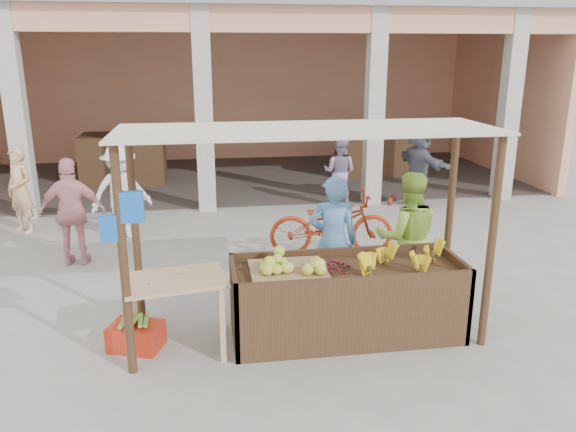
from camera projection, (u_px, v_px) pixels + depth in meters
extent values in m
plane|color=gray|center=(303.00, 337.00, 6.44)|extent=(60.00, 60.00, 0.00)
cube|color=#EBA27B|center=(236.00, 92.00, 16.69)|extent=(14.00, 0.20, 4.00)
cube|color=#EBA27B|center=(502.00, 96.00, 14.94)|extent=(0.20, 6.00, 4.00)
cube|color=#EBA27B|center=(253.00, 19.00, 10.74)|extent=(14.00, 0.30, 0.50)
cube|color=gray|center=(241.00, 10.00, 13.35)|extent=(14.40, 6.40, 0.20)
cube|color=beige|center=(17.00, 115.00, 10.59)|extent=(0.35, 0.35, 4.00)
cube|color=beige|center=(204.00, 112.00, 11.09)|extent=(0.35, 0.35, 4.00)
cube|color=beige|center=(374.00, 109.00, 11.60)|extent=(0.35, 0.35, 4.00)
cube|color=beige|center=(509.00, 107.00, 12.03)|extent=(0.35, 0.35, 4.00)
cube|color=#48301C|center=(124.00, 159.00, 13.90)|extent=(2.00, 1.20, 1.20)
cube|color=#48301C|center=(377.00, 152.00, 14.84)|extent=(2.00, 1.20, 1.20)
cube|color=#48301C|center=(346.00, 302.00, 6.40)|extent=(2.60, 0.95, 0.80)
cylinder|color=#48301C|center=(124.00, 265.00, 5.42)|extent=(0.09, 0.09, 2.35)
cylinder|color=#48301C|center=(491.00, 245.00, 5.97)|extent=(0.09, 0.09, 2.35)
cylinder|color=#48301C|center=(135.00, 232.00, 6.41)|extent=(0.09, 0.09, 2.35)
cylinder|color=#48301C|center=(450.00, 217.00, 6.96)|extent=(0.09, 0.09, 2.35)
cube|color=beige|center=(308.00, 130.00, 5.86)|extent=(4.00, 1.35, 0.03)
cube|color=blue|center=(132.00, 207.00, 5.27)|extent=(0.22, 0.08, 0.30)
cube|color=blue|center=(110.00, 228.00, 5.30)|extent=(0.18, 0.07, 0.26)
cube|color=#91714A|center=(288.00, 271.00, 6.17)|extent=(0.83, 0.72, 0.06)
ellipsoid|color=yellow|center=(288.00, 262.00, 6.14)|extent=(0.71, 0.62, 0.16)
ellipsoid|color=maroon|center=(333.00, 265.00, 6.25)|extent=(0.42, 0.34, 0.13)
cube|color=tan|center=(175.00, 280.00, 5.92)|extent=(1.15, 0.87, 0.04)
cube|color=tan|center=(128.00, 333.00, 5.69)|extent=(0.06, 0.06, 0.81)
cube|color=tan|center=(223.00, 327.00, 5.83)|extent=(0.06, 0.06, 0.81)
cube|color=tan|center=(135.00, 308.00, 6.26)|extent=(0.06, 0.06, 0.81)
cube|color=tan|center=(220.00, 302.00, 6.40)|extent=(0.06, 0.06, 0.81)
cube|color=#B32613|center=(136.00, 336.00, 6.17)|extent=(0.65, 0.55, 0.28)
ellipsoid|color=maroon|center=(391.00, 191.00, 11.88)|extent=(0.46, 0.46, 0.63)
ellipsoid|color=maroon|center=(406.00, 190.00, 11.98)|extent=(0.46, 0.46, 0.63)
ellipsoid|color=maroon|center=(394.00, 187.00, 12.21)|extent=(0.46, 0.46, 0.63)
ellipsoid|color=maroon|center=(379.00, 189.00, 12.00)|extent=(0.46, 0.46, 0.63)
imported|color=#508BC5|center=(333.00, 237.00, 7.09)|extent=(0.76, 0.61, 1.80)
imported|color=#96BF40|center=(407.00, 234.00, 7.17)|extent=(0.94, 0.63, 1.81)
imported|color=maroon|center=(332.00, 223.00, 8.90)|extent=(0.89, 2.12, 1.08)
imported|color=silver|center=(120.00, 188.00, 9.65)|extent=(1.27, 1.01, 1.77)
imported|color=pink|center=(72.00, 209.00, 8.42)|extent=(1.06, 0.60, 1.76)
imported|color=#545462|center=(419.00, 163.00, 11.68)|extent=(1.09, 1.82, 1.85)
imported|color=tan|center=(20.00, 189.00, 9.99)|extent=(0.75, 0.73, 1.61)
imported|color=gray|center=(340.00, 169.00, 11.73)|extent=(0.89, 0.78, 1.59)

